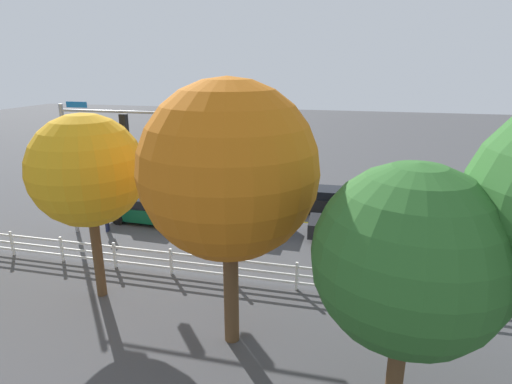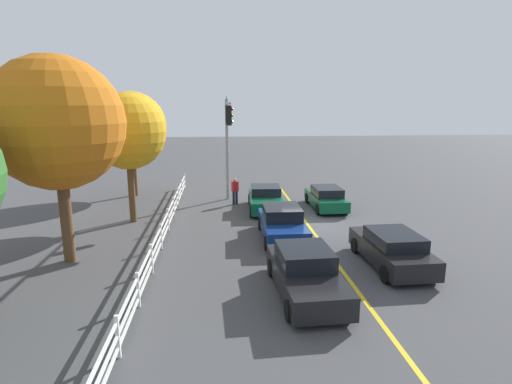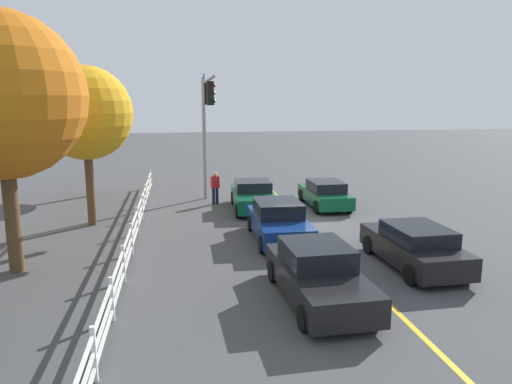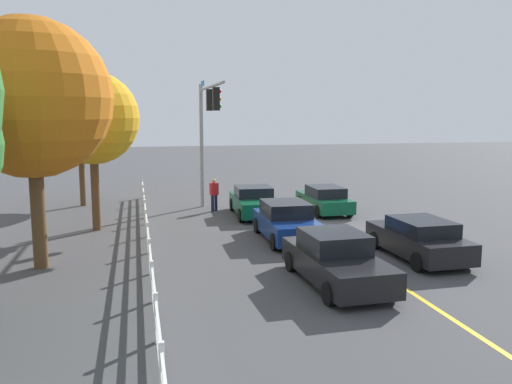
% 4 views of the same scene
% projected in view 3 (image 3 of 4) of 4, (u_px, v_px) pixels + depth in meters
% --- Properties ---
extents(ground_plane, '(120.00, 120.00, 0.00)m').
position_uv_depth(ground_plane, '(307.00, 225.00, 20.92)').
color(ground_plane, '#444447').
extents(lane_center_stripe, '(28.00, 0.16, 0.01)m').
position_uv_depth(lane_center_stripe, '(336.00, 253.00, 17.04)').
color(lane_center_stripe, gold).
rests_on(lane_center_stripe, ground_plane).
extents(signal_assembly, '(7.62, 0.37, 6.67)m').
position_uv_depth(signal_assembly, '(206.00, 113.00, 23.36)').
color(signal_assembly, gray).
rests_on(signal_assembly, ground_plane).
extents(car_0, '(4.79, 2.13, 1.54)m').
position_uv_depth(car_0, '(318.00, 274.00, 12.98)').
color(car_0, black).
rests_on(car_0, ground_plane).
extents(car_1, '(4.33, 1.84, 1.36)m').
position_uv_depth(car_1, '(325.00, 194.00, 24.27)').
color(car_1, '#0C4C2D').
rests_on(car_1, ground_plane).
extents(car_2, '(4.48, 2.05, 1.42)m').
position_uv_depth(car_2, '(414.00, 246.00, 15.55)').
color(car_2, black).
rests_on(car_2, ground_plane).
extents(car_3, '(4.46, 2.04, 1.51)m').
position_uv_depth(car_3, '(279.00, 222.00, 18.56)').
color(car_3, navy).
rests_on(car_3, ground_plane).
extents(car_4, '(4.59, 2.16, 1.43)m').
position_uv_depth(car_4, '(253.00, 196.00, 23.67)').
color(car_4, '#0C4C2D').
rests_on(car_4, ground_plane).
extents(pedestrian, '(0.38, 0.46, 1.69)m').
position_uv_depth(pedestrian, '(215.00, 186.00, 24.88)').
color(pedestrian, '#191E3F').
rests_on(pedestrian, ground_plane).
extents(white_rail_fence, '(26.10, 0.10, 1.15)m').
position_uv_depth(white_rail_fence, '(131.00, 238.00, 16.76)').
color(white_rail_fence, white).
rests_on(white_rail_fence, ground_plane).
extents(tree_0, '(3.94, 3.94, 6.81)m').
position_uv_depth(tree_0, '(85.00, 113.00, 19.98)').
color(tree_0, brown).
rests_on(tree_0, ground_plane).
extents(tree_1, '(4.66, 4.66, 7.09)m').
position_uv_depth(tree_1, '(86.00, 111.00, 26.20)').
color(tree_1, brown).
rests_on(tree_1, ground_plane).
extents(tree_4, '(5.07, 5.07, 8.05)m').
position_uv_depth(tree_4, '(0.00, 96.00, 14.25)').
color(tree_4, brown).
rests_on(tree_4, ground_plane).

